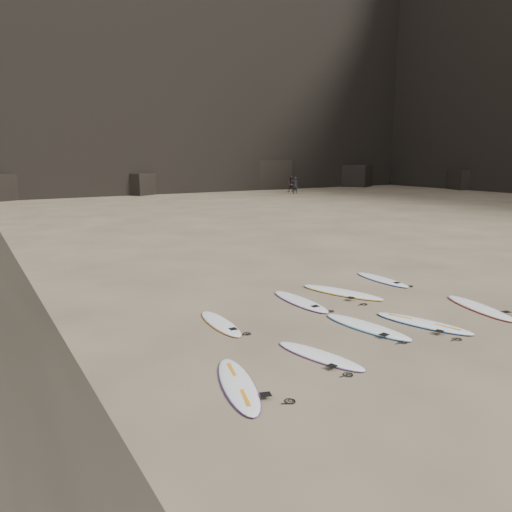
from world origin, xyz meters
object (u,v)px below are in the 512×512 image
at_px(surfboard_1, 320,355).
at_px(surfboard_2, 367,326).
at_px(surfboard_0, 238,384).
at_px(surfboard_4, 479,307).
at_px(surfboard_7, 342,292).
at_px(surfboard_8, 382,279).
at_px(person_a, 295,185).
at_px(surfboard_6, 300,301).
at_px(surfboard_5, 220,323).
at_px(person_b, 291,184).
at_px(surfboard_3, 423,323).

bearing_deg(surfboard_1, surfboard_2, 6.62).
height_order(surfboard_0, surfboard_1, surfboard_0).
bearing_deg(surfboard_2, surfboard_4, -15.99).
height_order(surfboard_7, surfboard_8, surfboard_7).
height_order(surfboard_4, person_a, person_a).
height_order(surfboard_4, surfboard_6, same).
distance_m(surfboard_5, surfboard_8, 6.98).
bearing_deg(surfboard_5, surfboard_8, 13.32).
height_order(surfboard_0, surfboard_4, surfboard_4).
relative_size(surfboard_5, person_a, 1.21).
relative_size(surfboard_1, person_b, 1.21).
xyz_separation_m(surfboard_3, person_a, (22.46, 37.70, 0.88)).
bearing_deg(surfboard_6, surfboard_1, -119.28).
height_order(surfboard_3, surfboard_5, surfboard_3).
distance_m(surfboard_2, surfboard_7, 3.19).
distance_m(surfboard_3, surfboard_7, 3.34).
bearing_deg(surfboard_6, surfboard_7, 4.79).
relative_size(surfboard_2, surfboard_8, 1.07).
distance_m(surfboard_2, person_b, 46.23).
distance_m(surfboard_5, surfboard_7, 4.65).
distance_m(surfboard_3, person_b, 45.95).
bearing_deg(surfboard_6, surfboard_0, -137.13).
xyz_separation_m(surfboard_7, surfboard_8, (2.27, 0.55, -0.01)).
bearing_deg(surfboard_1, person_b, 41.02).
relative_size(surfboard_5, surfboard_8, 0.92).
height_order(person_a, person_b, person_b).
xyz_separation_m(surfboard_1, surfboard_6, (2.00, 3.52, 0.01)).
height_order(surfboard_3, surfboard_7, surfboard_7).
bearing_deg(surfboard_8, surfboard_3, -120.59).
distance_m(surfboard_4, surfboard_7, 3.97).
height_order(surfboard_1, surfboard_2, surfboard_2).
xyz_separation_m(surfboard_0, person_a, (28.23, 38.33, 0.88)).
distance_m(surfboard_1, surfboard_5, 3.11).
xyz_separation_m(surfboard_1, surfboard_8, (5.98, 4.20, 0.00)).
xyz_separation_m(surfboard_0, surfboard_7, (5.89, 3.97, 0.01)).
distance_m(surfboard_1, surfboard_7, 5.20).
bearing_deg(surfboard_0, surfboard_4, 21.60).
bearing_deg(surfboard_3, surfboard_1, 166.91).
relative_size(surfboard_5, person_b, 1.19).
distance_m(surfboard_6, person_a, 42.06).
height_order(surfboard_3, person_a, person_a).
relative_size(surfboard_0, person_a, 1.35).
height_order(surfboard_2, surfboard_5, surfboard_2).
distance_m(surfboard_6, surfboard_7, 1.71).
height_order(surfboard_2, surfboard_7, surfboard_7).
xyz_separation_m(surfboard_4, surfboard_7, (-2.30, 3.24, 0.00)).
bearing_deg(surfboard_3, surfboard_6, 98.20).
xyz_separation_m(surfboard_4, surfboard_6, (-4.00, 3.10, -0.00)).
xyz_separation_m(surfboard_1, surfboard_3, (3.58, 0.31, 0.01)).
relative_size(surfboard_4, person_a, 1.40).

